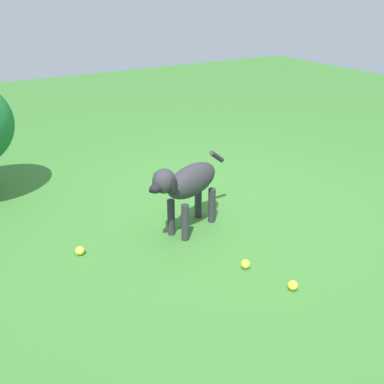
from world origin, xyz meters
The scene contains 5 objects.
ground centered at (0.00, 0.00, 0.00)m, with size 14.00×14.00×0.00m, color #38722D.
dog centered at (0.23, 0.08, 0.41)m, with size 0.86×0.43×0.62m.
tennis_ball_0 centered at (0.16, 0.74, 0.03)m, with size 0.07×0.07×0.07m, color #C6D734.
tennis_ball_1 centered at (0.05, 1.08, 0.03)m, with size 0.07×0.07×0.07m, color yellow.
tennis_ball_2 centered at (1.08, -0.03, 0.03)m, with size 0.07×0.07×0.07m, color #D6D240.
Camera 1 is at (1.79, 2.69, 1.77)m, focal length 40.86 mm.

